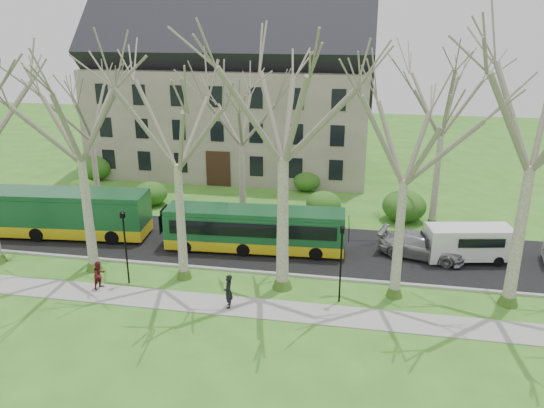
{
  "coord_description": "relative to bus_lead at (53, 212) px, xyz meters",
  "views": [
    {
      "loc": [
        6.93,
        -26.3,
        14.36
      ],
      "look_at": [
        1.62,
        3.0,
        3.9
      ],
      "focal_mm": 35.0,
      "sensor_mm": 36.0,
      "label": 1
    }
  ],
  "objects": [
    {
      "name": "road",
      "position": [
        14.08,
        0.77,
        -1.68
      ],
      "size": [
        80.0,
        8.0,
        0.06
      ],
      "primitive_type": "cube",
      "color": "black",
      "rests_on": "ground"
    },
    {
      "name": "hedges",
      "position": [
        9.41,
        9.27,
        -0.71
      ],
      "size": [
        30.6,
        8.6,
        2.0
      ],
      "color": "#2A641C",
      "rests_on": "ground"
    },
    {
      "name": "bus_follow",
      "position": [
        14.25,
        0.03,
        -0.21
      ],
      "size": [
        11.61,
        3.02,
        2.87
      ],
      "primitive_type": null,
      "rotation": [
        0.0,
        0.0,
        0.05
      ],
      "color": "#154C28",
      "rests_on": "road"
    },
    {
      "name": "tree_row_verge",
      "position": [
        14.08,
        -4.43,
        5.29
      ],
      "size": [
        49.0,
        7.0,
        14.0
      ],
      "color": "gray",
      "rests_on": "ground"
    },
    {
      "name": "pedestrian_a",
      "position": [
        14.43,
        -7.39,
        -0.74
      ],
      "size": [
        0.55,
        0.73,
        1.82
      ],
      "primitive_type": "imported",
      "rotation": [
        0.0,
        0.0,
        -1.39
      ],
      "color": "black",
      "rests_on": "sidewalk"
    },
    {
      "name": "curb",
      "position": [
        14.08,
        -3.23,
        -1.64
      ],
      "size": [
        80.0,
        0.25,
        0.14
      ],
      "primitive_type": "cube",
      "color": "#A5A39E",
      "rests_on": "ground"
    },
    {
      "name": "sidewalk",
      "position": [
        14.08,
        -7.23,
        -1.68
      ],
      "size": [
        70.0,
        2.0,
        0.06
      ],
      "primitive_type": "cube",
      "color": "gray",
      "rests_on": "ground"
    },
    {
      "name": "van_a",
      "position": [
        27.6,
        0.75,
        -0.53
      ],
      "size": [
        5.36,
        2.78,
        2.23
      ],
      "primitive_type": null,
      "rotation": [
        0.0,
        0.0,
        0.19
      ],
      "color": "silver",
      "rests_on": "road"
    },
    {
      "name": "tree_row_far",
      "position": [
        12.75,
        6.27,
        4.29
      ],
      "size": [
        33.0,
        7.0,
        12.0
      ],
      "color": "gray",
      "rests_on": "ground"
    },
    {
      "name": "bus_lead",
      "position": [
        0.0,
        0.0,
        0.0
      ],
      "size": [
        13.36,
        3.89,
        3.29
      ],
      "primitive_type": null,
      "rotation": [
        0.0,
        0.0,
        0.09
      ],
      "color": "#154C28",
      "rests_on": "road"
    },
    {
      "name": "pedestrian_b",
      "position": [
        6.83,
        -6.67,
        -0.84
      ],
      "size": [
        0.84,
        0.94,
        1.61
      ],
      "primitive_type": "imported",
      "rotation": [
        0.0,
        0.0,
        1.22
      ],
      "color": "#59141B",
      "rests_on": "sidewalk"
    },
    {
      "name": "lamp_row",
      "position": [
        14.08,
        -5.73,
        0.87
      ],
      "size": [
        36.22,
        0.22,
        4.3
      ],
      "color": "black",
      "rests_on": "ground"
    },
    {
      "name": "building",
      "position": [
        8.08,
        19.27,
        6.36
      ],
      "size": [
        26.5,
        12.2,
        16.0
      ],
      "color": "gray",
      "rests_on": "ground"
    },
    {
      "name": "sedan",
      "position": [
        24.86,
        0.76,
        -0.87
      ],
      "size": [
        5.77,
        3.55,
        1.56
      ],
      "primitive_type": "imported",
      "rotation": [
        0.0,
        0.0,
        1.3
      ],
      "color": "#9E9EA3",
      "rests_on": "road"
    },
    {
      "name": "ground",
      "position": [
        14.08,
        -4.73,
        -1.71
      ],
      "size": [
        120.0,
        120.0,
        0.0
      ],
      "primitive_type": "plane",
      "color": "#387421",
      "rests_on": "ground"
    }
  ]
}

